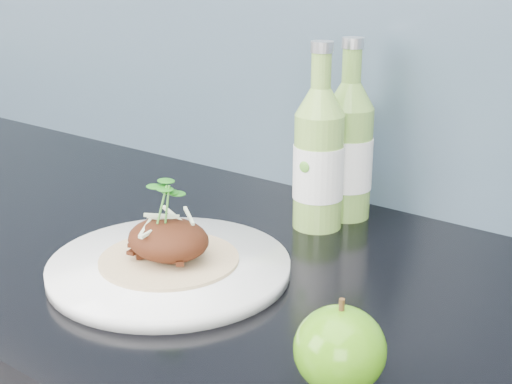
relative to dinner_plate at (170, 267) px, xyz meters
The scene contains 5 objects.
dinner_plate is the anchor object (origin of this frame).
pork_taco 0.04m from the dinner_plate, ahead, with size 0.16×0.16×0.10m.
green_apple 0.28m from the dinner_plate, 15.52° to the right, with size 0.10×0.10×0.08m.
cider_bottle_left 0.25m from the dinner_plate, 76.54° to the left, with size 0.08×0.08×0.25m.
cider_bottle_right 0.31m from the dinner_plate, 77.24° to the left, with size 0.08×0.08×0.25m.
Camera 1 is at (0.43, 1.09, 1.26)m, focal length 50.00 mm.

